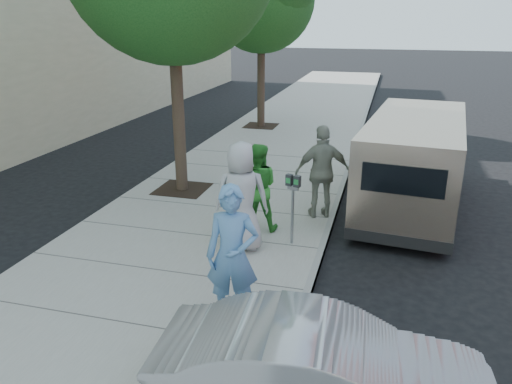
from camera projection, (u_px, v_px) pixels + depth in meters
ground at (245, 247)px, 9.46m from camera, size 120.00×120.00×0.00m
sidewalk at (196, 238)px, 9.68m from camera, size 5.00×60.00×0.15m
curb_face at (321, 252)px, 9.08m from camera, size 0.12×60.00×0.16m
parking_meter at (293, 194)px, 8.96m from camera, size 0.29×0.17×1.33m
van at (414, 161)px, 11.05m from camera, size 2.42×5.76×2.08m
sedan at (323, 376)px, 5.21m from camera, size 3.70×1.52×1.19m
person_officer at (232, 255)px, 6.65m from camera, size 0.77×0.56×1.96m
person_green_shirt at (257, 187)px, 9.61m from camera, size 0.97×0.84×1.73m
person_gray_shirt at (241, 197)px, 8.74m from camera, size 1.11×0.89×1.98m
person_striped_polo at (322, 172)px, 10.21m from camera, size 1.23×0.86×1.94m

